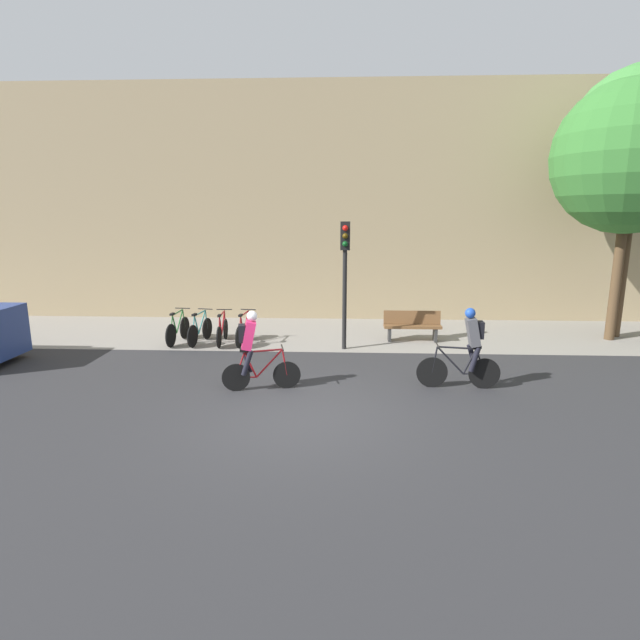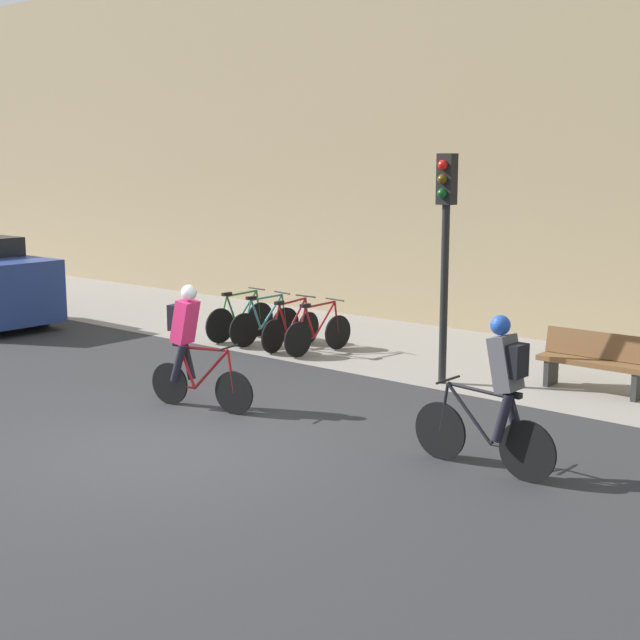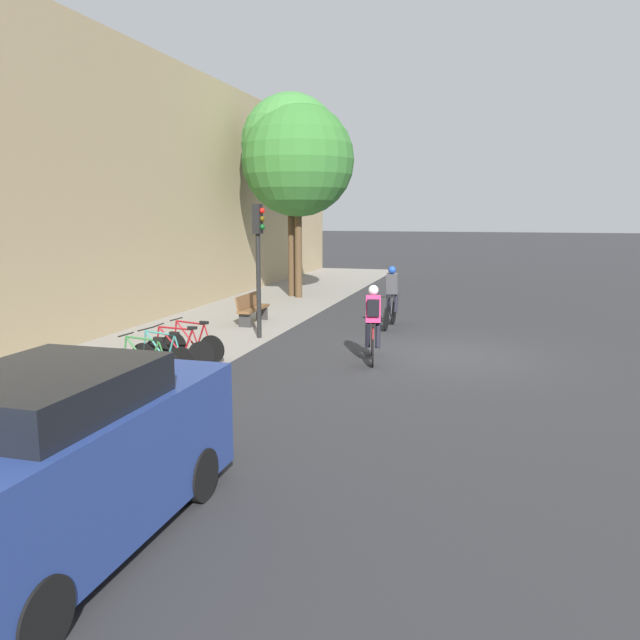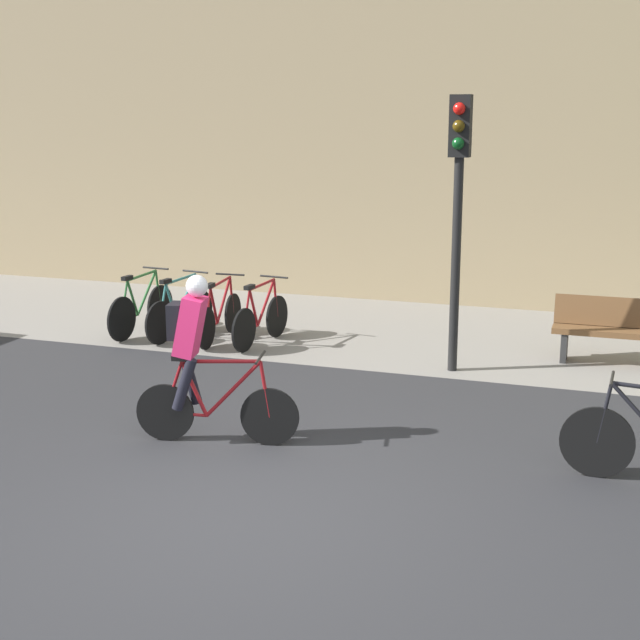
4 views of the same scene
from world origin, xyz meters
TOP-DOWN VIEW (x-y plane):
  - ground at (0.00, 0.00)m, footprint 200.00×200.00m
  - kerb_strip at (0.00, 6.75)m, footprint 44.00×4.50m
  - building_facade at (0.00, 9.30)m, footprint 44.00×0.60m
  - cyclist_pink at (-1.16, 1.43)m, footprint 1.66×0.57m
  - parked_bike_0 at (-4.07, 5.35)m, footprint 0.46×1.68m
  - parked_bike_1 at (-3.41, 5.35)m, footprint 0.46×1.62m
  - parked_bike_2 at (-2.75, 5.35)m, footprint 0.46×1.66m
  - parked_bike_3 at (-2.09, 5.35)m, footprint 0.46×1.62m
  - traffic_light_pole at (0.81, 4.87)m, footprint 0.26×0.30m
  - bench at (2.84, 5.91)m, footprint 1.69×0.44m

SIDE VIEW (x-z plane):
  - ground at x=0.00m, z-range 0.00..0.00m
  - kerb_strip at x=0.00m, z-range 0.00..0.01m
  - parked_bike_2 at x=-2.75m, z-range -0.09..0.85m
  - parked_bike_3 at x=-2.09m, z-range -0.09..0.86m
  - parked_bike_1 at x=-3.41m, z-range -0.09..0.87m
  - parked_bike_0 at x=-4.07m, z-range -0.08..0.89m
  - bench at x=2.84m, z-range 0.02..0.92m
  - cyclist_pink at x=-1.16m, z-range 0.08..1.82m
  - traffic_light_pole at x=0.81m, z-range 0.68..4.21m
  - building_facade at x=0.00m, z-range 0.00..8.13m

